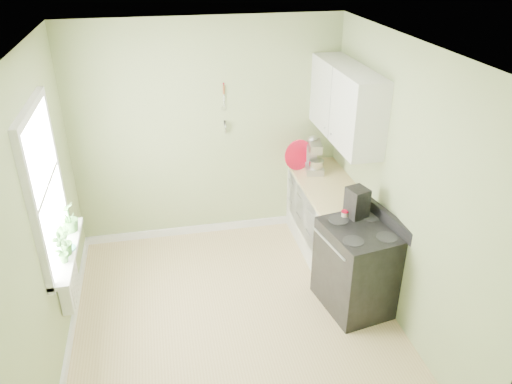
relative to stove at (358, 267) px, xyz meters
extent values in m
cube|color=tan|center=(-1.28, -0.05, -0.48)|extent=(3.20, 3.60, 0.02)
cube|color=white|center=(-1.28, -0.05, 2.24)|extent=(3.20, 3.60, 0.02)
cube|color=#A1B078|center=(-1.28, 1.76, 0.88)|extent=(3.20, 0.02, 2.70)
cube|color=#A1B078|center=(-2.89, -0.05, 0.88)|extent=(0.02, 3.60, 2.70)
cube|color=#A1B078|center=(0.33, -0.05, 0.88)|extent=(0.02, 3.60, 2.70)
cube|color=white|center=(0.02, 0.95, -0.03)|extent=(0.60, 1.60, 0.87)
cube|color=beige|center=(0.01, 0.95, 0.42)|extent=(0.64, 1.60, 0.04)
cube|color=white|center=(0.15, 1.05, 1.38)|extent=(0.35, 1.40, 0.80)
cube|color=white|center=(-2.87, 0.25, 1.08)|extent=(0.02, 1.00, 1.30)
cube|color=white|center=(-2.85, 0.25, 1.77)|extent=(0.06, 1.14, 0.07)
cube|color=white|center=(-2.85, 0.25, 0.40)|extent=(0.06, 1.14, 0.07)
cube|color=white|center=(-2.85, 0.25, 1.08)|extent=(0.04, 1.00, 0.04)
cube|color=white|center=(-2.79, 0.25, 0.41)|extent=(0.18, 1.14, 0.04)
cube|color=white|center=(-2.82, 0.20, 0.08)|extent=(0.12, 0.50, 0.35)
cylinder|color=beige|center=(-1.08, 1.73, 1.41)|extent=(0.02, 0.02, 0.10)
cylinder|color=silver|center=(-1.08, 1.73, 1.29)|extent=(0.01, 0.01, 0.16)
cylinder|color=silver|center=(-1.08, 1.73, 0.95)|extent=(0.01, 0.14, 0.14)
cube|color=black|center=(0.00, 0.00, -0.02)|extent=(0.76, 0.85, 0.89)
cube|color=black|center=(0.00, 0.00, 0.44)|extent=(0.76, 0.85, 0.03)
cube|color=black|center=(0.28, 0.00, 0.51)|extent=(0.19, 0.75, 0.14)
cylinder|color=#B2B2B7|center=(-0.33, 0.00, 0.32)|extent=(0.13, 0.61, 0.02)
cube|color=red|center=(-0.33, 0.10, 0.15)|extent=(0.06, 0.22, 0.38)
cube|color=#B2B2B7|center=(-0.05, 1.38, 0.48)|extent=(0.26, 0.34, 0.08)
cube|color=#B2B2B7|center=(-0.05, 1.51, 0.63)|extent=(0.14, 0.11, 0.23)
cube|color=#B2B2B7|center=(-0.05, 1.40, 0.76)|extent=(0.20, 0.33, 0.10)
sphere|color=#B2B2B7|center=(-0.05, 1.51, 0.79)|extent=(0.12, 0.12, 0.12)
cylinder|color=silver|center=(-0.05, 1.32, 0.54)|extent=(0.17, 0.17, 0.14)
cylinder|color=silver|center=(-0.13, 1.67, 0.53)|extent=(0.12, 0.12, 0.17)
cone|color=silver|center=(-0.13, 1.67, 0.63)|extent=(0.12, 0.12, 0.04)
cylinder|color=silver|center=(-0.22, 1.67, 0.55)|extent=(0.11, 0.05, 0.09)
cube|color=black|center=(0.03, 0.25, 0.60)|extent=(0.23, 0.24, 0.32)
cylinder|color=black|center=(0.00, 0.25, 0.51)|extent=(0.10, 0.10, 0.11)
cylinder|color=#B20821|center=(-0.23, 1.48, 0.63)|extent=(0.38, 0.17, 0.38)
cylinder|color=#B1A789|center=(-0.09, 0.25, 0.48)|extent=(0.07, 0.07, 0.07)
cylinder|color=#B20821|center=(-0.09, 0.25, 0.52)|extent=(0.07, 0.07, 0.01)
imported|color=#35672B|center=(-2.78, 0.04, 0.58)|extent=(0.19, 0.18, 0.30)
imported|color=#35672B|center=(-2.78, 0.17, 0.57)|extent=(0.19, 0.19, 0.27)
imported|color=#35672B|center=(-2.78, 0.57, 0.58)|extent=(0.19, 0.19, 0.30)
camera|label=1|loc=(-1.86, -3.84, 3.01)|focal=35.00mm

